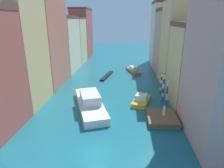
# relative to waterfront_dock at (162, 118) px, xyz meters

# --- Properties ---
(ground_plane) EXTENTS (154.00, 154.00, 0.00)m
(ground_plane) POSITION_rel_waterfront_dock_xyz_m (-8.32, 16.46, -0.37)
(ground_plane) COLOR #196070
(building_left_1) EXTENTS (6.28, 8.61, 18.08)m
(building_left_1) POSITION_rel_waterfront_dock_xyz_m (-22.11, 4.34, 8.68)
(building_left_1) COLOR #DBB77A
(building_left_1) RESTS_ON ground
(building_left_2) EXTENTS (6.28, 11.92, 21.05)m
(building_left_2) POSITION_rel_waterfront_dock_xyz_m (-22.11, 14.73, 10.16)
(building_left_2) COLOR #C6705B
(building_left_2) RESTS_ON ground
(building_left_3) EXTENTS (6.28, 11.82, 14.57)m
(building_left_3) POSITION_rel_waterfront_dock_xyz_m (-22.11, 26.84, 6.93)
(building_left_3) COLOR beige
(building_left_3) RESTS_ON ground
(building_left_4) EXTENTS (6.28, 9.39, 14.23)m
(building_left_4) POSITION_rel_waterfront_dock_xyz_m (-22.11, 37.82, 6.76)
(building_left_4) COLOR beige
(building_left_4) RESTS_ON ground
(building_left_5) EXTENTS (6.28, 12.12, 17.49)m
(building_left_5) POSITION_rel_waterfront_dock_xyz_m (-22.11, 48.96, 8.39)
(building_left_5) COLOR #B25147
(building_left_5) RESTS_ON ground
(building_right_0) EXTENTS (6.28, 11.47, 17.06)m
(building_right_0) POSITION_rel_waterfront_dock_xyz_m (5.47, -3.80, 8.17)
(building_right_0) COLOR tan
(building_right_0) RESTS_ON ground
(building_right_1) EXTENTS (6.28, 9.65, 13.43)m
(building_right_1) POSITION_rel_waterfront_dock_xyz_m (5.47, 6.85, 6.36)
(building_right_1) COLOR #DBB77A
(building_right_1) RESTS_ON ground
(building_right_2) EXTENTS (6.28, 9.83, 18.04)m
(building_right_2) POSITION_rel_waterfront_dock_xyz_m (5.47, 16.65, 8.66)
(building_right_2) COLOR #DBB77A
(building_right_2) RESTS_ON ground
(building_right_3) EXTENTS (6.28, 10.71, 16.28)m
(building_right_3) POSITION_rel_waterfront_dock_xyz_m (5.47, 26.86, 7.78)
(building_right_3) COLOR tan
(building_right_3) RESTS_ON ground
(building_right_4) EXTENTS (6.28, 10.31, 18.79)m
(building_right_4) POSITION_rel_waterfront_dock_xyz_m (5.47, 37.45, 9.04)
(building_right_4) COLOR beige
(building_right_4) RESTS_ON ground
(waterfront_dock) EXTENTS (4.18, 5.04, 0.74)m
(waterfront_dock) POSITION_rel_waterfront_dock_xyz_m (0.00, 0.00, 0.00)
(waterfront_dock) COLOR brown
(waterfront_dock) RESTS_ON ground
(person_on_dock) EXTENTS (0.36, 0.36, 1.58)m
(person_on_dock) POSITION_rel_waterfront_dock_xyz_m (0.26, 0.12, 1.11)
(person_on_dock) COLOR white
(person_on_dock) RESTS_ON waterfront_dock
(mooring_pole_0) EXTENTS (0.30, 0.30, 5.09)m
(mooring_pole_0) POSITION_rel_waterfront_dock_xyz_m (1.39, 4.52, 2.22)
(mooring_pole_0) COLOR #1E479E
(mooring_pole_0) RESTS_ON ground
(mooring_pole_1) EXTENTS (0.36, 0.36, 5.20)m
(mooring_pole_1) POSITION_rel_waterfront_dock_xyz_m (1.23, 6.93, 2.28)
(mooring_pole_1) COLOR #1E479E
(mooring_pole_1) RESTS_ON ground
(mooring_pole_2) EXTENTS (0.35, 0.35, 4.34)m
(mooring_pole_2) POSITION_rel_waterfront_dock_xyz_m (1.51, 10.79, 1.85)
(mooring_pole_2) COLOR #1E479E
(mooring_pole_2) RESTS_ON ground
(vaporetto_white) EXTENTS (7.58, 13.33, 2.65)m
(vaporetto_white) POSITION_rel_waterfront_dock_xyz_m (-10.95, 3.23, 0.59)
(vaporetto_white) COLOR white
(vaporetto_white) RESTS_ON ground
(gondola_black) EXTENTS (2.57, 8.73, 0.36)m
(gondola_black) POSITION_rel_waterfront_dock_xyz_m (-10.09, 21.80, -0.19)
(gondola_black) COLOR black
(gondola_black) RESTS_ON ground
(motorboat_0) EXTENTS (4.06, 7.56, 1.50)m
(motorboat_0) POSITION_rel_waterfront_dock_xyz_m (-3.38, 26.63, 0.15)
(motorboat_0) COLOR olive
(motorboat_0) RESTS_ON ground
(motorboat_1) EXTENTS (3.65, 5.54, 1.61)m
(motorboat_1) POSITION_rel_waterfront_dock_xyz_m (-2.57, 5.79, 0.20)
(motorboat_1) COLOR gold
(motorboat_1) RESTS_ON ground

